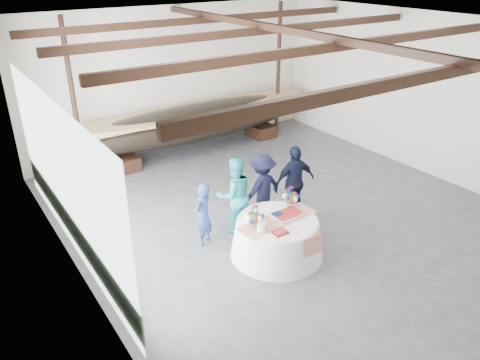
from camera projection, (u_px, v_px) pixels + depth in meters
floor at (292, 218)px, 11.49m from camera, size 10.00×12.00×0.01m
wall_back at (175, 79)px, 15.00m from camera, size 10.00×0.02×4.50m
wall_left at (74, 186)px, 7.99m from camera, size 0.02×12.00×4.50m
wall_right at (434, 97)px, 13.06m from camera, size 0.02×12.00×4.50m
ceiling at (303, 27)px, 9.55m from camera, size 10.00×12.00×0.01m
pavilion_structure at (276, 46)px, 10.41m from camera, size 9.80×11.76×4.50m
open_bay at (64, 186)px, 8.94m from camera, size 0.03×7.00×3.20m
longboat_display at (197, 122)px, 14.98m from camera, size 8.51×1.70×1.60m
banquet_table at (277, 237)px, 9.91m from camera, size 1.98×1.98×0.85m
tabletop_items at (274, 212)px, 9.74m from camera, size 1.86×1.00×0.40m
guest_woman_blue at (203, 214)px, 10.16m from camera, size 0.64×0.57×1.47m
guest_woman_teal at (235, 195)px, 10.61m from camera, size 1.01×0.86×1.81m
guest_man_left at (262, 188)px, 10.99m from camera, size 1.20×0.79×1.74m
guest_man_right at (295, 181)px, 11.25m from camera, size 1.12×0.59×1.82m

